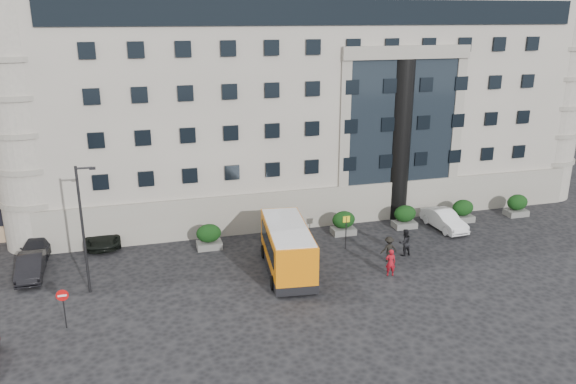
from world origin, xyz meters
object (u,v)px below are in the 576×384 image
Objects in this scene: parked_car_d at (102,233)px; white_taxi at (444,220)px; parked_car_b at (31,266)px; pedestrian_a at (391,263)px; bus_stop_sign at (346,227)px; hedge_e at (463,211)px; hedge_d at (405,216)px; hedge_c at (344,223)px; hedge_b at (278,229)px; hedge_a at (209,236)px; pedestrian_c at (389,249)px; minibus at (287,247)px; street_lamp at (83,225)px; red_truck at (53,198)px; no_entry_sign at (63,301)px; hedge_f at (517,205)px; parked_car_c at (36,248)px; pedestrian_b at (405,242)px.

white_taxi is (25.98, -4.35, -0.00)m from parked_car_d.
pedestrian_a is at bearing -17.25° from parked_car_b.
parked_car_d is at bearing 160.42° from bus_stop_sign.
hedge_d is at bearing 180.00° from hedge_e.
hedge_c is 1.00× the size of hedge_e.
pedestrian_a is at bearing -54.07° from hedge_b.
hedge_a is 9.94m from bus_stop_sign.
pedestrian_c is at bearing -148.83° from hedge_e.
minibus is at bearing -154.97° from hedge_d.
bus_stop_sign is 0.55× the size of white_taxi.
street_lamp reaches higher than red_truck.
hedge_b is at bearing 31.90° from no_entry_sign.
hedge_c reaches higher than parked_car_d.
bus_stop_sign is 0.46× the size of parked_car_d.
hedge_d and hedge_f have the same top height.
street_lamp is 1.74× the size of white_taxi.
hedge_b and hedge_f have the same top height.
pedestrian_a reaches higher than parked_car_c.
hedge_b is 1.01× the size of pedestrian_c.
hedge_a and hedge_e have the same top height.
white_taxi is at bearing -145.86° from pedestrian_c.
hedge_e reaches higher than pedestrian_a.
hedge_f reaches higher than parked_car_d.
parked_car_b is at bearing 139.44° from street_lamp.
bus_stop_sign is 1.39× the size of pedestrian_c.
hedge_c is 22.30m from parked_car_c.
parked_car_d is at bearing 82.93° from no_entry_sign.
no_entry_sign is (-24.60, -8.84, 0.72)m from hedge_d.
minibus is (4.45, -5.20, 0.82)m from hedge_a.
street_lamp reaches higher than pedestrian_b.
white_taxi is (18.48, -1.10, -0.17)m from hedge_a.
street_lamp is at bearing 75.28° from no_entry_sign.
pedestrian_c is (0.85, 2.05, -0.00)m from pedestrian_a.
parked_car_b is (-22.16, -1.53, -0.20)m from hedge_c.
bus_stop_sign reaches higher than parked_car_d.
hedge_b is at bearing 171.34° from white_taxi.
parked_car_d reaches higher than white_taxi.
white_taxi is (-7.52, -1.10, -0.17)m from hedge_f.
hedge_c is 21.33m from no_entry_sign.
minibus reaches higher than hedge_d.
no_entry_sign is (-9.00, -8.84, 0.72)m from hedge_a.
red_truck reaches higher than hedge_b.
street_lamp is 16.11m from red_truck.
street_lamp is at bearing -175.61° from minibus.
parked_car_c is at bearing 89.39° from parked_car_b.
hedge_f is at bearing 9.63° from bus_stop_sign.
hedge_d is 23.33m from parked_car_d.
hedge_c is 19.27m from street_lamp.
hedge_a is at bearing 31.16° from street_lamp.
minibus reaches higher than white_taxi.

